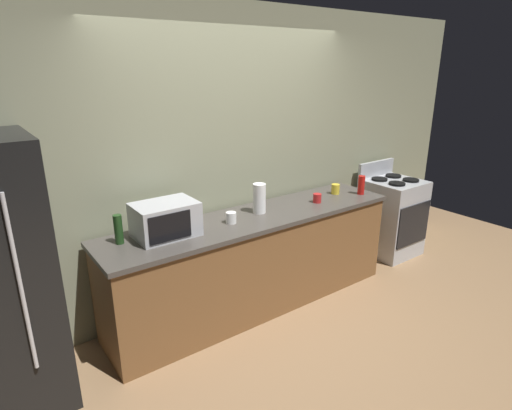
{
  "coord_description": "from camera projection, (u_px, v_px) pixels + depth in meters",
  "views": [
    {
      "loc": [
        -2.07,
        -2.43,
        2.18
      ],
      "look_at": [
        0.0,
        0.4,
        1.0
      ],
      "focal_mm": 29.42,
      "sensor_mm": 36.0,
      "label": 1
    }
  ],
  "objects": [
    {
      "name": "ground_plane",
      "position": [
        283.0,
        323.0,
        3.72
      ],
      "size": [
        8.0,
        8.0,
        0.0
      ],
      "primitive_type": "plane",
      "color": "#93704C"
    },
    {
      "name": "back_wall",
      "position": [
        230.0,
        158.0,
        3.9
      ],
      "size": [
        6.4,
        0.1,
        2.7
      ],
      "primitive_type": "cube",
      "color": "gray",
      "rests_on": "ground_plane"
    },
    {
      "name": "counter_run",
      "position": [
        256.0,
        261.0,
        3.88
      ],
      "size": [
        2.84,
        0.64,
        0.9
      ],
      "color": "brown",
      "rests_on": "ground_plane"
    },
    {
      "name": "stove_range",
      "position": [
        391.0,
        216.0,
        4.99
      ],
      "size": [
        0.6,
        0.61,
        1.08
      ],
      "color": "#B7BABF",
      "rests_on": "ground_plane"
    },
    {
      "name": "microwave",
      "position": [
        165.0,
        220.0,
        3.26
      ],
      "size": [
        0.48,
        0.35,
        0.27
      ],
      "color": "#B7BABF",
      "rests_on": "counter_run"
    },
    {
      "name": "paper_towel_roll",
      "position": [
        259.0,
        198.0,
        3.77
      ],
      "size": [
        0.12,
        0.12,
        0.27
      ],
      "primitive_type": "cylinder",
      "color": "white",
      "rests_on": "counter_run"
    },
    {
      "name": "bottle_hot_sauce",
      "position": [
        361.0,
        185.0,
        4.32
      ],
      "size": [
        0.07,
        0.07,
        0.19
      ],
      "primitive_type": "cylinder",
      "color": "red",
      "rests_on": "counter_run"
    },
    {
      "name": "bottle_wine",
      "position": [
        118.0,
        229.0,
        3.12
      ],
      "size": [
        0.06,
        0.06,
        0.23
      ],
      "primitive_type": "cylinder",
      "color": "#1E3F19",
      "rests_on": "counter_run"
    },
    {
      "name": "mug_red",
      "position": [
        317.0,
        198.0,
        4.08
      ],
      "size": [
        0.08,
        0.08,
        0.09
      ],
      "primitive_type": "cylinder",
      "color": "red",
      "rests_on": "counter_run"
    },
    {
      "name": "mug_yellow",
      "position": [
        335.0,
        189.0,
        4.35
      ],
      "size": [
        0.08,
        0.08,
        0.1
      ],
      "primitive_type": "cylinder",
      "color": "yellow",
      "rests_on": "counter_run"
    },
    {
      "name": "mug_white",
      "position": [
        231.0,
        218.0,
        3.55
      ],
      "size": [
        0.09,
        0.09,
        0.1
      ],
      "primitive_type": "cylinder",
      "color": "white",
      "rests_on": "counter_run"
    }
  ]
}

